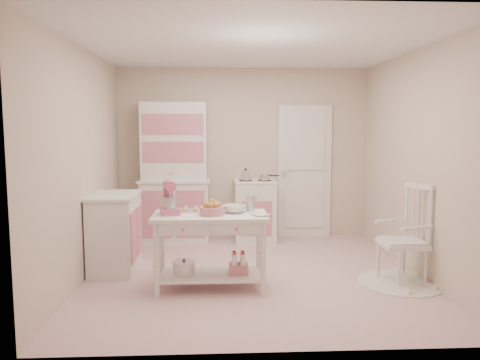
# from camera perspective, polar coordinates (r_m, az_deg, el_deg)

# --- Properties ---
(room_shell) EXTENTS (3.84, 3.84, 2.62)m
(room_shell) POSITION_cam_1_polar(r_m,az_deg,el_deg) (5.30, 1.55, 5.79)
(room_shell) COLOR #CF818C
(room_shell) RESTS_ON ground
(door) EXTENTS (0.82, 0.05, 2.04)m
(door) POSITION_cam_1_polar(r_m,az_deg,el_deg) (7.31, 7.85, 1.00)
(door) COLOR white
(door) RESTS_ON ground
(hutch) EXTENTS (1.06, 0.50, 2.08)m
(hutch) POSITION_cam_1_polar(r_m,az_deg,el_deg) (7.00, -8.01, 0.92)
(hutch) COLOR white
(hutch) RESTS_ON ground
(stove) EXTENTS (0.62, 0.57, 0.92)m
(stove) POSITION_cam_1_polar(r_m,az_deg,el_deg) (7.03, 1.84, -3.77)
(stove) COLOR white
(stove) RESTS_ON ground
(base_cabinet) EXTENTS (0.54, 0.84, 0.92)m
(base_cabinet) POSITION_cam_1_polar(r_m,az_deg,el_deg) (5.82, -15.02, -6.16)
(base_cabinet) COLOR white
(base_cabinet) RESTS_ON ground
(lace_rug) EXTENTS (0.92, 0.92, 0.01)m
(lace_rug) POSITION_cam_1_polar(r_m,az_deg,el_deg) (5.56, 19.00, -11.74)
(lace_rug) COLOR white
(lace_rug) RESTS_ON ground
(rocking_chair) EXTENTS (0.69, 0.84, 1.10)m
(rocking_chair) POSITION_cam_1_polar(r_m,az_deg,el_deg) (5.42, 19.22, -6.26)
(rocking_chair) COLOR white
(rocking_chair) RESTS_ON ground
(work_table) EXTENTS (1.20, 0.60, 0.80)m
(work_table) POSITION_cam_1_polar(r_m,az_deg,el_deg) (5.02, -3.64, -8.67)
(work_table) COLOR white
(work_table) RESTS_ON ground
(stand_mixer) EXTENTS (0.27, 0.32, 0.34)m
(stand_mixer) POSITION_cam_1_polar(r_m,az_deg,el_deg) (4.95, -8.56, -2.21)
(stand_mixer) COLOR #CA5589
(stand_mixer) RESTS_ON work_table
(cookie_tray) EXTENTS (0.34, 0.24, 0.02)m
(cookie_tray) POSITION_cam_1_polar(r_m,az_deg,el_deg) (5.11, -5.33, -3.72)
(cookie_tray) COLOR silver
(cookie_tray) RESTS_ON work_table
(bread_basket) EXTENTS (0.25, 0.25, 0.09)m
(bread_basket) POSITION_cam_1_polar(r_m,az_deg,el_deg) (4.88, -3.45, -3.77)
(bread_basket) COLOR #CC7589
(bread_basket) RESTS_ON work_table
(mixing_bowl) EXTENTS (0.26, 0.26, 0.08)m
(mixing_bowl) POSITION_cam_1_polar(r_m,az_deg,el_deg) (5.01, -0.69, -3.54)
(mixing_bowl) COLOR silver
(mixing_bowl) RESTS_ON work_table
(metal_pitcher) EXTENTS (0.10, 0.10, 0.17)m
(metal_pitcher) POSITION_cam_1_polar(r_m,az_deg,el_deg) (5.09, 1.31, -2.87)
(metal_pitcher) COLOR silver
(metal_pitcher) RESTS_ON work_table
(recipe_book) EXTENTS (0.22, 0.24, 0.02)m
(recipe_book) POSITION_cam_1_polar(r_m,az_deg,el_deg) (4.83, 1.66, -4.29)
(recipe_book) COLOR silver
(recipe_book) RESTS_ON work_table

